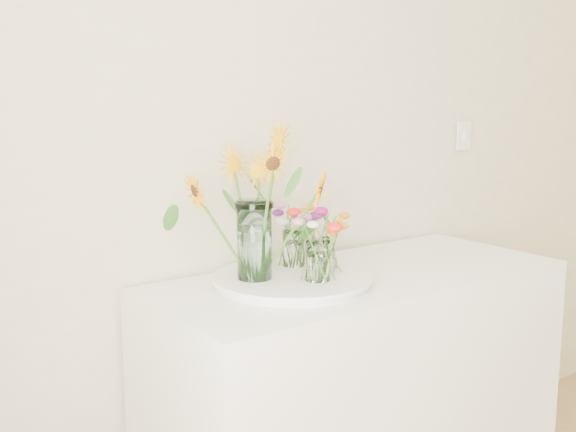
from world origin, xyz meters
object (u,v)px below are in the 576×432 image
(counter, at_px, (357,404))
(mason_jar, at_px, (254,241))
(small_vase_a, at_px, (318,261))
(small_vase_c, at_px, (294,248))
(tray, at_px, (292,281))
(small_vase_b, at_px, (325,254))

(counter, bearing_deg, mason_jar, 170.05)
(small_vase_a, bearing_deg, small_vase_c, 74.71)
(tray, relative_size, mason_jar, 1.93)
(small_vase_a, relative_size, small_vase_b, 1.15)
(mason_jar, relative_size, small_vase_c, 1.97)
(counter, xyz_separation_m, tray, (-0.26, 0.03, 0.46))
(counter, bearing_deg, small_vase_a, -164.12)
(small_vase_a, relative_size, small_vase_c, 1.04)
(small_vase_a, bearing_deg, tray, 106.69)
(counter, distance_m, mason_jar, 0.70)
(counter, height_order, tray, tray)
(counter, relative_size, small_vase_b, 12.48)
(tray, xyz_separation_m, small_vase_a, (0.03, -0.09, 0.08))
(mason_jar, bearing_deg, small_vase_a, -43.05)
(tray, distance_m, mason_jar, 0.18)
(mason_jar, bearing_deg, small_vase_b, -10.53)
(tray, height_order, mason_jar, mason_jar)
(mason_jar, xyz_separation_m, small_vase_a, (0.14, -0.13, -0.06))
(mason_jar, distance_m, small_vase_a, 0.20)
(tray, bearing_deg, small_vase_a, -73.31)
(tray, distance_m, small_vase_c, 0.15)
(mason_jar, relative_size, small_vase_b, 2.17)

